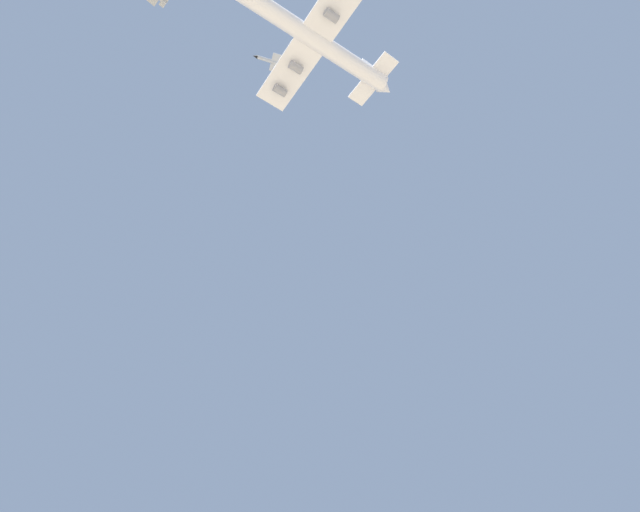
# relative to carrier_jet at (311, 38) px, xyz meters

# --- Properties ---
(carrier_jet) EXTENTS (78.07, 61.06, 18.83)m
(carrier_jet) POSITION_rel_carrier_jet_xyz_m (0.00, 0.00, 0.00)
(carrier_jet) COLOR white
(chase_jet_lead) EXTENTS (15.32, 8.62, 4.00)m
(chase_jet_lead) POSITION_rel_carrier_jet_xyz_m (5.55, -25.44, 21.55)
(chase_jet_lead) COLOR #999EA3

